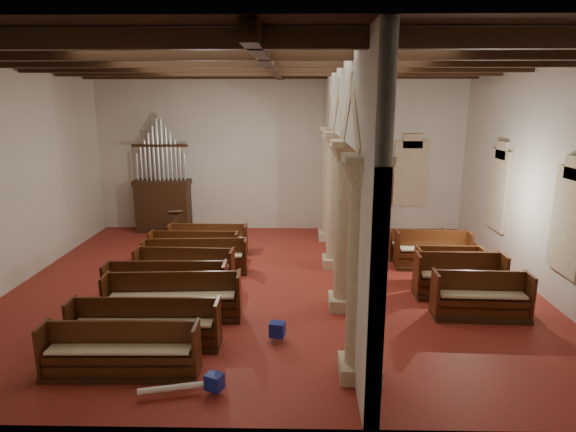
# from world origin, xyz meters

# --- Properties ---
(floor) EXTENTS (14.00, 14.00, 0.00)m
(floor) POSITION_xyz_m (0.00, 0.00, 0.00)
(floor) COLOR maroon
(floor) RESTS_ON ground
(ceiling) EXTENTS (14.00, 14.00, 0.00)m
(ceiling) POSITION_xyz_m (0.00, 0.00, 6.00)
(ceiling) COLOR #321E10
(ceiling) RESTS_ON wall_back
(wall_back) EXTENTS (14.00, 0.02, 6.00)m
(wall_back) POSITION_xyz_m (0.00, 6.00, 3.00)
(wall_back) COLOR silver
(wall_back) RESTS_ON floor
(wall_front) EXTENTS (14.00, 0.02, 6.00)m
(wall_front) POSITION_xyz_m (0.00, -6.00, 3.00)
(wall_front) COLOR silver
(wall_front) RESTS_ON floor
(wall_left) EXTENTS (0.02, 12.00, 6.00)m
(wall_left) POSITION_xyz_m (-7.00, 0.00, 3.00)
(wall_left) COLOR silver
(wall_left) RESTS_ON floor
(wall_right) EXTENTS (0.02, 12.00, 6.00)m
(wall_right) POSITION_xyz_m (7.00, 0.00, 3.00)
(wall_right) COLOR silver
(wall_right) RESTS_ON floor
(ceiling_beams) EXTENTS (13.80, 11.80, 0.30)m
(ceiling_beams) POSITION_xyz_m (0.00, 0.00, 5.82)
(ceiling_beams) COLOR #321A10
(ceiling_beams) RESTS_ON wall_back
(arcade) EXTENTS (0.90, 11.90, 6.00)m
(arcade) POSITION_xyz_m (1.80, 0.00, 3.56)
(arcade) COLOR beige
(arcade) RESTS_ON floor
(window_right_a) EXTENTS (0.03, 1.00, 2.20)m
(window_right_a) POSITION_xyz_m (6.98, -1.50, 2.20)
(window_right_a) COLOR #35775C
(window_right_a) RESTS_ON wall_right
(window_right_b) EXTENTS (0.03, 1.00, 2.20)m
(window_right_b) POSITION_xyz_m (6.98, 2.50, 2.20)
(window_right_b) COLOR #35775C
(window_right_b) RESTS_ON wall_right
(window_back) EXTENTS (1.00, 0.03, 2.20)m
(window_back) POSITION_xyz_m (5.00, 5.98, 2.20)
(window_back) COLOR #35775C
(window_back) RESTS_ON wall_back
(pipe_organ) EXTENTS (2.10, 0.85, 4.40)m
(pipe_organ) POSITION_xyz_m (-4.50, 5.50, 1.37)
(pipe_organ) COLOR #321A10
(pipe_organ) RESTS_ON floor
(lectern) EXTENTS (0.59, 0.62, 1.21)m
(lectern) POSITION_xyz_m (-3.68, 4.00, 0.50)
(lectern) COLOR #352011
(lectern) RESTS_ON floor
(dossal_curtain) EXTENTS (1.80, 0.07, 2.17)m
(dossal_curtain) POSITION_xyz_m (3.50, 5.92, 1.17)
(dossal_curtain) COLOR maroon
(dossal_curtain) RESTS_ON floor
(processional_banner) EXTENTS (0.53, 0.68, 2.36)m
(processional_banner) POSITION_xyz_m (3.71, 4.89, 0.80)
(processional_banner) COLOR #321A10
(processional_banner) RESTS_ON floor
(hymnal_box_a) EXTENTS (0.35, 0.32, 0.28)m
(hymnal_box_a) POSITION_xyz_m (-0.77, -5.13, 0.24)
(hymnal_box_a) COLOR navy
(hymnal_box_a) RESTS_ON floor
(hymnal_box_b) EXTENTS (0.35, 0.31, 0.31)m
(hymnal_box_b) POSITION_xyz_m (0.23, -3.19, 0.25)
(hymnal_box_b) COLOR navy
(hymnal_box_b) RESTS_ON floor
(hymnal_box_c) EXTENTS (0.39, 0.34, 0.35)m
(hymnal_box_c) POSITION_xyz_m (-1.77, -1.26, 0.27)
(hymnal_box_c) COLOR navy
(hymnal_box_c) RESTS_ON floor
(tube_heater_a) EXTENTS (1.10, 0.36, 0.11)m
(tube_heater_a) POSITION_xyz_m (-1.50, -5.20, 0.16)
(tube_heater_a) COLOR white
(tube_heater_a) RESTS_ON floor
(tube_heater_b) EXTENTS (0.91, 0.14, 0.09)m
(tube_heater_b) POSITION_xyz_m (-2.37, -2.74, 0.16)
(tube_heater_b) COLOR white
(tube_heater_b) RESTS_ON floor
(nave_pew_0) EXTENTS (2.87, 0.72, 1.00)m
(nave_pew_0) POSITION_xyz_m (-2.58, -4.54, 0.33)
(nave_pew_0) COLOR #321A10
(nave_pew_0) RESTS_ON floor
(nave_pew_1) EXTENTS (3.07, 0.71, 1.01)m
(nave_pew_1) POSITION_xyz_m (-2.47, -3.48, 0.33)
(nave_pew_1) COLOR #321A10
(nave_pew_1) RESTS_ON floor
(nave_pew_2) EXTENTS (3.14, 0.91, 1.09)m
(nave_pew_2) POSITION_xyz_m (-2.21, -2.20, 0.36)
(nave_pew_2) COLOR #321A10
(nave_pew_2) RESTS_ON floor
(nave_pew_3) EXTENTS (2.98, 0.81, 1.10)m
(nave_pew_3) POSITION_xyz_m (-2.57, -1.45, 0.36)
(nave_pew_3) COLOR #321A10
(nave_pew_3) RESTS_ON floor
(nave_pew_4) EXTENTS (2.71, 0.79, 1.02)m
(nave_pew_4) POSITION_xyz_m (-2.42, -0.10, 0.34)
(nave_pew_4) COLOR #321A10
(nave_pew_4) RESTS_ON floor
(nave_pew_5) EXTENTS (3.05, 0.86, 1.01)m
(nave_pew_5) POSITION_xyz_m (-2.33, 0.85, 0.33)
(nave_pew_5) COLOR #321A10
(nave_pew_5) RESTS_ON floor
(nave_pew_6) EXTENTS (2.75, 0.66, 0.97)m
(nave_pew_6) POSITION_xyz_m (-2.57, 1.83, 0.32)
(nave_pew_6) COLOR #321A10
(nave_pew_6) RESTS_ON floor
(nave_pew_7) EXTENTS (2.57, 0.69, 0.99)m
(nave_pew_7) POSITION_xyz_m (-2.29, 2.66, 0.33)
(nave_pew_7) COLOR #321A10
(nave_pew_7) RESTS_ON floor
(aisle_pew_0) EXTENTS (2.21, 0.81, 1.09)m
(aisle_pew_0) POSITION_xyz_m (4.91, -1.99, 0.37)
(aisle_pew_0) COLOR #321A10
(aisle_pew_0) RESTS_ON floor
(aisle_pew_1) EXTENTS (2.25, 0.80, 1.15)m
(aisle_pew_1) POSITION_xyz_m (4.81, -0.76, 0.39)
(aisle_pew_1) COLOR #321A10
(aisle_pew_1) RESTS_ON floor
(aisle_pew_2) EXTENTS (1.79, 0.72, 1.05)m
(aisle_pew_2) POSITION_xyz_m (4.80, 0.11, 0.36)
(aisle_pew_2) COLOR #321A10
(aisle_pew_2) RESTS_ON floor
(aisle_pew_3) EXTENTS (2.21, 0.84, 1.13)m
(aisle_pew_3) POSITION_xyz_m (4.72, 1.43, 0.38)
(aisle_pew_3) COLOR #321A10
(aisle_pew_3) RESTS_ON floor
(aisle_pew_4) EXTENTS (1.82, 0.68, 0.95)m
(aisle_pew_4) POSITION_xyz_m (4.46, 2.30, 0.32)
(aisle_pew_4) COLOR #321A10
(aisle_pew_4) RESTS_ON floor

